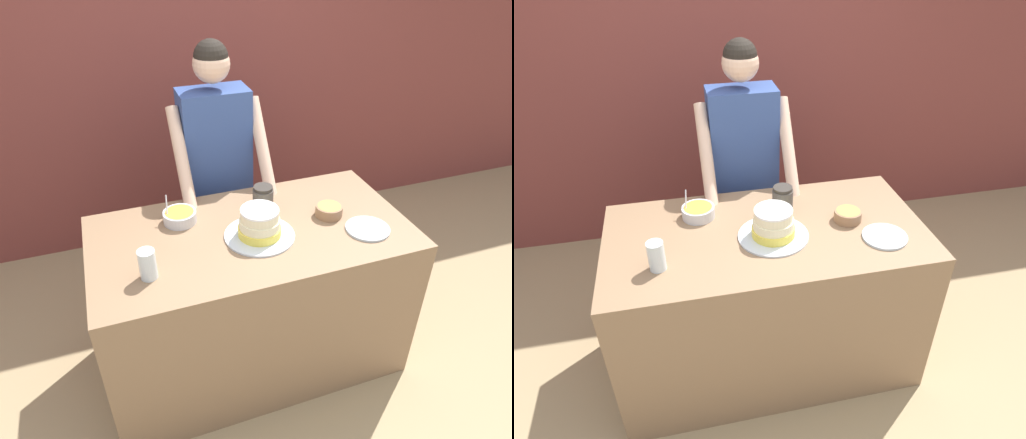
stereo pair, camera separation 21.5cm
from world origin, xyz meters
The scene contains 10 objects.
ground_plane centered at (0.00, 0.00, 0.00)m, with size 14.00×14.00×0.00m, color tan.
wall_back centered at (0.00, 1.86, 1.30)m, with size 10.00×0.05×2.60m.
counter centered at (0.00, 0.41, 0.44)m, with size 1.57×0.82×0.89m.
person_baker centered at (0.00, 1.03, 1.00)m, with size 0.53×0.46×1.66m.
cake centered at (0.02, 0.36, 0.95)m, with size 0.34×0.34×0.15m.
frosting_bowl_orange centered at (-0.31, 0.61, 0.92)m, with size 0.17×0.17×0.14m.
frosting_bowl_olive centered at (0.42, 0.41, 0.92)m, with size 0.14×0.14×0.06m.
drinking_glass centered at (-0.52, 0.23, 0.96)m, with size 0.07×0.07×0.14m.
ceramic_plate centered at (0.54, 0.23, 0.89)m, with size 0.22×0.22×0.01m.
stoneware_jar centered at (0.13, 0.59, 0.95)m, with size 0.11×0.11×0.13m.
Camera 2 is at (-0.38, -1.38, 2.17)m, focal length 32.00 mm.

